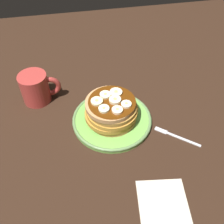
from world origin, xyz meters
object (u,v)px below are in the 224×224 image
Objects in this scene: napkin at (163,202)px; banana_slice_6 at (104,109)px; banana_slice_3 at (116,93)px; banana_slice_2 at (97,101)px; banana_slice_0 at (115,100)px; fork at (174,135)px; banana_slice_5 at (117,110)px; coffee_mug at (36,88)px; pancake_stack at (112,111)px; plate at (112,119)px; banana_slice_1 at (126,104)px; banana_slice_4 at (105,95)px.

banana_slice_6 is at bearing 111.62° from napkin.
banana_slice_2 is at bearing -156.77° from banana_slice_3.
banana_slice_0 is 18.95cm from fork.
banana_slice_5 is 24.32cm from napkin.
napkin is at bearing -68.38° from banana_slice_6.
coffee_mug is 42.53cm from fork.
fork is at bearing -29.35° from banana_slice_0.
banana_slice_3 is 19.80cm from fork.
napkin is (6.80, -25.42, -4.49)cm from pancake_stack.
plate is 1.89× the size of coffee_mug.
coffee_mug is at bearing 138.48° from banana_slice_6.
banana_slice_5 is at bearing 105.05° from napkin.
coffee_mug is (-16.54, 12.79, -3.49)cm from banana_slice_2.
banana_slice_5 reaches higher than pancake_stack.
banana_slice_3 is at bearing -25.04° from coffee_mug.
banana_slice_6 is 0.26× the size of napkin.
banana_slice_0 is 0.27× the size of coffee_mug.
banana_slice_2 is (-4.80, 0.57, -0.09)cm from banana_slice_0.
banana_slice_1 and banana_slice_3 have the same top height.
fork is at bearing -17.79° from banana_slice_6.
banana_slice_6 is at bearing -143.65° from banana_slice_0.
plate reaches higher than napkin.
banana_slice_4 is at bearing 111.06° from pancake_stack.
banana_slice_1 is at bearing -37.63° from banana_slice_0.
banana_slice_5 is at bearing -42.04° from banana_slice_2.
pancake_stack is at bearing -161.67° from banana_slice_0.
banana_slice_4 reaches higher than plate.
banana_slice_2 is 0.30× the size of fork.
banana_slice_5 is at bearing -18.76° from banana_slice_6.
banana_slice_5 is (0.85, -3.29, 3.66)cm from pancake_stack.
pancake_stack is 4.83cm from banana_slice_4.
banana_slice_2 reaches higher than plate.
banana_slice_5 is at bearing -75.55° from pancake_stack.
plate is 8.19× the size of banana_slice_1.
napkin is (5.80, -25.75, -8.21)cm from banana_slice_0.
banana_slice_6 is (-4.26, -5.51, 0.01)cm from banana_slice_3.
banana_slice_2 is (-7.38, 2.56, 0.00)cm from banana_slice_1.
banana_slice_3 is 0.29× the size of coffee_mug.
banana_slice_3 is at bearing 23.23° from banana_slice_2.
banana_slice_4 is (2.64, 2.12, -0.05)cm from banana_slice_2.
banana_slice_3 is at bearing 141.02° from fork.
napkin is at bearing -77.30° from banana_slice_0.
banana_slice_0 is 3.26cm from banana_slice_1.
banana_slice_1 is 16.05cm from fork.
banana_slice_0 is at bearing 142.37° from banana_slice_1.
coffee_mug reaches higher than banana_slice_0.
pancake_stack is (-0.18, -0.37, 3.79)cm from plate.
banana_slice_5 is at bearing 162.42° from fork.
plate is 7.39× the size of banana_slice_4.
coffee_mug is at bearing 141.29° from banana_slice_5.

